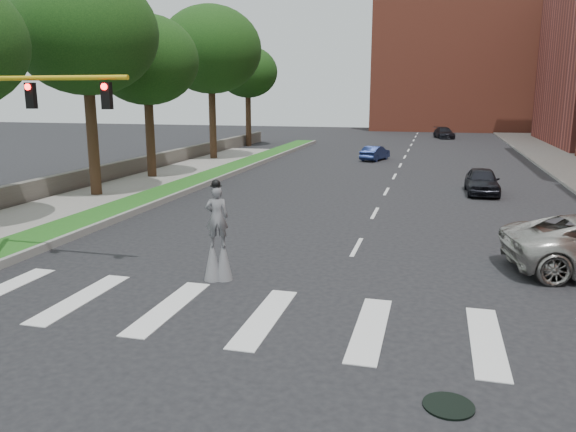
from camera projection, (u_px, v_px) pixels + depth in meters
The scene contains 16 objects.
ground_plane at pixel (307, 340), 12.45m from camera, with size 160.00×160.00×0.00m, color black.
grass_median at pixel (196, 181), 34.17m from camera, with size 2.00×60.00×0.25m, color #1A5317.
median_curb at pixel (212, 182), 33.91m from camera, with size 0.20×60.00×0.28m, color gray.
sidewalk_left at pixel (45, 212), 25.48m from camera, with size 4.00×60.00×0.18m, color gray.
stone_wall at pixel (132, 167), 37.34m from camera, with size 0.50×56.00×1.10m, color #57524A.
manhole at pixel (449, 406), 9.81m from camera, with size 0.90×0.90×0.04m, color black.
building_backdrop at pixel (464, 68), 82.72m from camera, with size 26.00×14.00×18.00m, color #A54934.
traffic_signal at pixel (13, 135), 16.82m from camera, with size 5.30×0.23×6.20m.
stilt_performer at pixel (218, 241), 16.26m from camera, with size 0.82×0.63×2.98m.
car_near at pixel (482, 181), 30.50m from camera, with size 1.67×4.15×1.41m, color black.
car_mid at pixel (375, 153), 45.80m from camera, with size 1.25×3.59×1.18m, color #16224F.
car_far at pixel (444, 133), 68.28m from camera, with size 1.85×4.56×1.32m, color black.
tree_2 at pixel (85, 33), 27.80m from camera, with size 7.23×7.23×11.40m.
tree_3 at pixel (146, 60), 34.43m from camera, with size 6.45×6.45×10.12m.
tree_4 at pixel (211, 50), 44.25m from camera, with size 8.05×8.05×12.17m.
tree_5 at pixel (248, 72), 56.88m from camera, with size 6.05×6.05×10.06m.
Camera 1 is at (2.54, -11.30, 5.37)m, focal length 35.00 mm.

